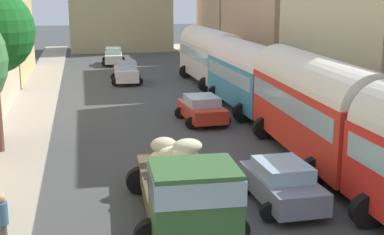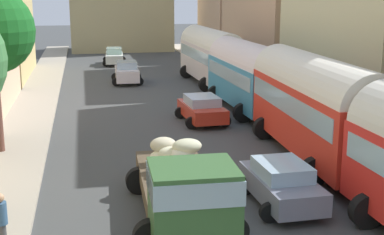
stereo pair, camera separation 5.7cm
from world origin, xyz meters
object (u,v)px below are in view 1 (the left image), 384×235
(car_1, at_px, (113,56))
(car_3, at_px, (202,109))
(car_0, at_px, (126,72))
(car_2, at_px, (282,183))
(parked_bus_2, at_px, (247,73))
(parked_bus_3, at_px, (210,53))
(cargo_truck_0, at_px, (185,187))
(parked_bus_1, at_px, (315,102))
(pedestrian_0, at_px, (2,223))

(car_1, relative_size, car_3, 1.10)
(car_0, distance_m, car_2, 24.18)
(car_2, distance_m, car_3, 11.21)
(parked_bus_2, xyz_separation_m, parked_bus_3, (0.00, 9.00, 0.08))
(cargo_truck_0, height_order, car_0, cargo_truck_0)
(parked_bus_2, height_order, car_3, parked_bus_2)
(parked_bus_1, distance_m, pedestrian_0, 13.00)
(car_1, height_order, pedestrian_0, pedestrian_0)
(parked_bus_3, xyz_separation_m, cargo_truck_0, (-6.34, -23.53, -0.98))
(parked_bus_2, height_order, parked_bus_3, parked_bus_3)
(parked_bus_1, bearing_deg, parked_bus_3, 90.00)
(parked_bus_2, bearing_deg, cargo_truck_0, -113.56)
(parked_bus_2, xyz_separation_m, car_1, (-6.17, 20.96, -1.37))
(parked_bus_1, distance_m, car_3, 7.57)
(parked_bus_3, bearing_deg, pedestrian_0, -114.23)
(cargo_truck_0, distance_m, car_3, 12.68)
(parked_bus_1, distance_m, cargo_truck_0, 8.48)
(car_1, distance_m, pedestrian_0, 36.95)
(car_2, height_order, pedestrian_0, pedestrian_0)
(parked_bus_1, bearing_deg, car_2, -123.94)
(cargo_truck_0, distance_m, car_0, 25.06)
(parked_bus_2, bearing_deg, parked_bus_1, -90.00)
(car_0, bearing_deg, parked_bus_1, -73.21)
(parked_bus_2, distance_m, cargo_truck_0, 15.88)
(parked_bus_1, relative_size, pedestrian_0, 5.34)
(cargo_truck_0, relative_size, car_2, 1.94)
(cargo_truck_0, xyz_separation_m, car_2, (3.31, 1.04, -0.52))
(car_0, relative_size, car_2, 1.00)
(parked_bus_2, bearing_deg, parked_bus_3, 90.00)
(car_1, xyz_separation_m, car_2, (3.15, -34.46, -0.04))
(parked_bus_3, height_order, car_3, parked_bus_3)
(car_0, bearing_deg, car_3, -77.73)
(car_3, relative_size, pedestrian_0, 2.06)
(car_0, relative_size, car_3, 0.96)
(car_3, bearing_deg, parked_bus_1, -65.19)
(car_2, relative_size, car_3, 0.97)
(parked_bus_1, height_order, pedestrian_0, parked_bus_1)
(parked_bus_2, height_order, car_1, parked_bus_2)
(car_3, distance_m, pedestrian_0, 15.58)
(cargo_truck_0, relative_size, car_1, 1.71)
(parked_bus_3, bearing_deg, car_3, -105.39)
(cargo_truck_0, bearing_deg, car_2, 17.45)
(car_3, bearing_deg, parked_bus_3, 74.61)
(parked_bus_1, distance_m, car_2, 5.64)
(parked_bus_1, relative_size, parked_bus_3, 1.01)
(car_2, bearing_deg, parked_bus_3, 82.35)
(car_2, bearing_deg, cargo_truck_0, -162.55)
(car_3, bearing_deg, pedestrian_0, -120.87)
(car_1, relative_size, car_2, 1.14)
(car_0, xyz_separation_m, car_1, (-0.28, 10.44, -0.04))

